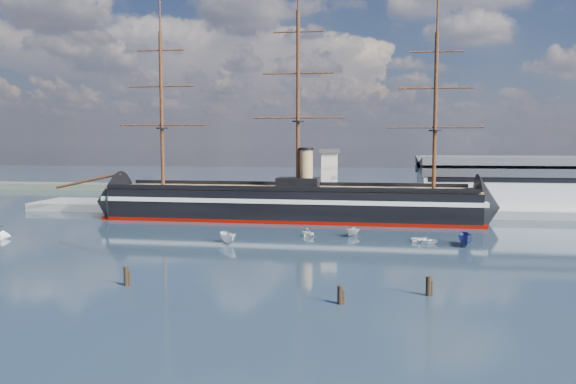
# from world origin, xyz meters

# --- Properties ---
(ground) EXTENTS (600.00, 600.00, 0.00)m
(ground) POSITION_xyz_m (0.00, 40.00, 0.00)
(ground) COLOR #1D2E42
(ground) RESTS_ON ground
(quay) EXTENTS (180.00, 18.00, 2.00)m
(quay) POSITION_xyz_m (10.00, 76.00, 0.00)
(quay) COLOR slate
(quay) RESTS_ON ground
(warehouse) EXTENTS (63.00, 21.00, 11.60)m
(warehouse) POSITION_xyz_m (58.00, 80.00, 7.98)
(warehouse) COLOR #B7BABC
(warehouse) RESTS_ON ground
(quay_tower) EXTENTS (5.00, 5.00, 15.00)m
(quay_tower) POSITION_xyz_m (3.00, 73.00, 9.75)
(quay_tower) COLOR silver
(quay_tower) RESTS_ON ground
(warship) EXTENTS (113.09, 18.61, 53.94)m
(warship) POSITION_xyz_m (-7.48, 60.00, 4.04)
(warship) COLOR black
(warship) RESTS_ON ground
(motorboat_a) EXTENTS (6.91, 5.69, 2.66)m
(motorboat_a) POSITION_xyz_m (-12.66, 26.27, 0.00)
(motorboat_a) COLOR white
(motorboat_a) RESTS_ON ground
(motorboat_c) EXTENTS (5.64, 4.25, 2.14)m
(motorboat_c) POSITION_xyz_m (10.08, 37.94, 0.00)
(motorboat_c) COLOR gray
(motorboat_c) RESTS_ON ground
(motorboat_d) EXTENTS (4.94, 5.38, 1.88)m
(motorboat_d) POSITION_xyz_m (1.24, 36.08, 0.00)
(motorboat_d) COLOR white
(motorboat_d) RESTS_ON ground
(motorboat_e) EXTENTS (2.80, 3.43, 1.51)m
(motorboat_e) POSITION_xyz_m (23.72, 32.23, 0.00)
(motorboat_e) COLOR white
(motorboat_e) RESTS_ON ground
(motorboat_f) EXTENTS (7.25, 2.97, 2.85)m
(motorboat_f) POSITION_xyz_m (30.74, 30.31, 0.00)
(motorboat_f) COLOR navy
(motorboat_f) RESTS_ON ground
(piling_near_left) EXTENTS (0.64, 0.64, 3.25)m
(piling_near_left) POSITION_xyz_m (-18.45, -5.42, 0.00)
(piling_near_left) COLOR black
(piling_near_left) RESTS_ON ground
(piling_near_mid) EXTENTS (0.64, 0.64, 2.89)m
(piling_near_mid) POSITION_xyz_m (9.84, -9.97, 0.00)
(piling_near_mid) COLOR black
(piling_near_mid) RESTS_ON ground
(piling_near_right) EXTENTS (0.64, 0.64, 3.12)m
(piling_near_right) POSITION_xyz_m (20.43, -4.87, 0.00)
(piling_near_right) COLOR black
(piling_near_right) RESTS_ON ground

